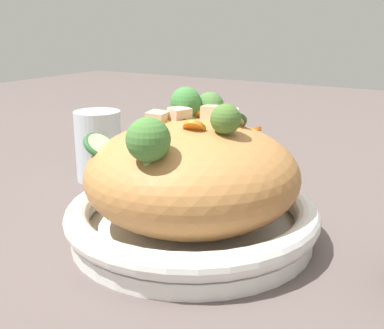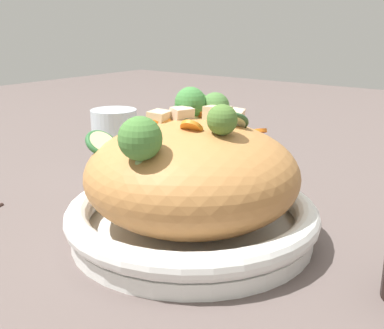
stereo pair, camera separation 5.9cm
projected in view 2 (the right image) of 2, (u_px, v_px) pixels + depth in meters
name	position (u px, v px, depth m)	size (l,w,h in m)	color
ground_plane	(192.00, 237.00, 0.62)	(3.00, 3.00, 0.00)	#5C4E4B
serving_bowl	(192.00, 219.00, 0.61)	(0.31, 0.31, 0.05)	white
noodle_heap	(192.00, 175.00, 0.60)	(0.26, 0.26, 0.13)	#B87D43
broccoli_florets	(186.00, 117.00, 0.58)	(0.21, 0.13, 0.06)	#97B672
carrot_coins	(193.00, 122.00, 0.62)	(0.14, 0.13, 0.04)	orange
zucchini_slices	(174.00, 126.00, 0.60)	(0.15, 0.17, 0.06)	beige
chicken_chunks	(211.00, 118.00, 0.62)	(0.13, 0.09, 0.04)	beige
drinking_glass	(115.00, 144.00, 0.84)	(0.08, 0.08, 0.12)	silver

